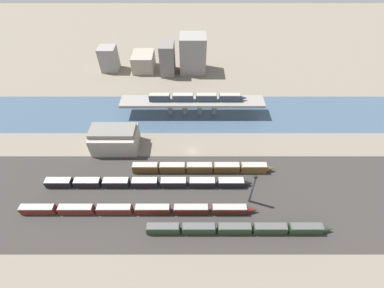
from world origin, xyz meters
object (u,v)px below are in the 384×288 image
signal_tower (252,189)px  train_yard_near (238,229)px  train_yard_mid (138,209)px  train_yard_outer (202,168)px  warehouse_building (115,139)px  train_yard_far (148,183)px  train_on_bridge (197,97)px

signal_tower → train_yard_near: bearing=-115.9°
train_yard_mid → train_yard_outer: bearing=38.7°
train_yard_outer → warehouse_building: warehouse_building is taller
train_yard_mid → train_yard_far: bearing=78.3°
train_yard_near → train_yard_mid: bearing=168.1°
train_yard_mid → warehouse_building: (-14.31, 32.58, 3.36)m
train_yard_mid → signal_tower: 41.15m
train_on_bridge → signal_tower: 55.14m
train_yard_far → warehouse_building: (-16.72, 20.90, 3.45)m
train_yard_far → train_yard_near: bearing=-30.4°
train_yard_mid → train_yard_outer: size_ratio=1.46×
train_yard_near → train_yard_mid: 35.48m
train_yard_far → train_yard_outer: bearing=18.7°
train_yard_outer → signal_tower: bearing=-40.0°
train_yard_mid → warehouse_building: warehouse_building is taller
train_yard_mid → train_yard_far: size_ratio=1.06×
train_yard_outer → signal_tower: signal_tower is taller
train_yard_near → train_yard_outer: 28.41m
train_yard_near → train_yard_outer: (-11.23, 26.10, 0.13)m
train_yard_near → train_yard_outer: size_ratio=1.08×
train_yard_mid → train_yard_outer: train_yard_outer is taller
train_yard_far → warehouse_building: 26.98m
train_yard_near → train_yard_far: (-32.31, 18.97, -0.20)m
train_on_bridge → warehouse_building: train_on_bridge is taller
train_yard_mid → signal_tower: signal_tower is taller
train_yard_far → train_yard_mid: bearing=-101.7°
signal_tower → train_yard_far: bearing=169.4°
train_on_bridge → signal_tower: size_ratio=3.12×
train_yard_mid → train_yard_outer: 30.09m
train_yard_mid → train_on_bridge: bearing=68.9°
signal_tower → train_on_bridge: bearing=109.8°
train_yard_near → train_yard_far: 37.47m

